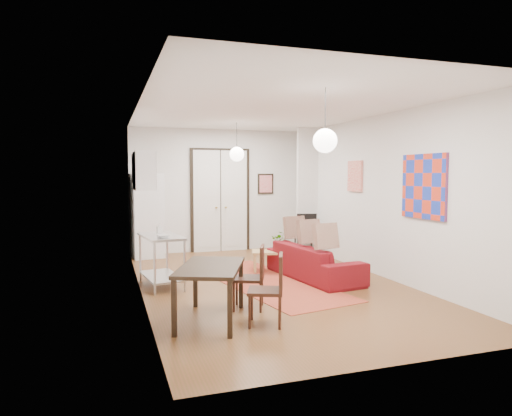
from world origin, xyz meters
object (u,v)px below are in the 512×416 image
object	(u,v)px
kitchen_counter	(161,254)
black_side_chair	(303,230)
fridge	(147,216)
coffee_table	(275,254)
dining_chair_near	(246,271)
dining_table	(211,272)
dining_chair_far	(263,283)
sofa	(314,261)

from	to	relation	value
kitchen_counter	black_side_chair	bearing A→B (deg)	22.31
fridge	black_side_chair	xyz separation A→B (m)	(3.43, -0.77, -0.36)
coffee_table	dining_chair_near	xyz separation A→B (m)	(-1.20, -2.07, 0.17)
dining_table	dining_chair_far	bearing A→B (deg)	-23.79
kitchen_counter	dining_chair_near	world-z (taller)	dining_chair_near
sofa	dining_chair_far	distance (m)	2.60
fridge	dining_chair_near	bearing A→B (deg)	-85.24
sofa	fridge	distance (m)	4.06
coffee_table	dining_chair_near	world-z (taller)	dining_chair_near
sofa	fridge	size ratio (longest dim) A/B	1.11
dining_table	black_side_chair	xyz separation A→B (m)	(3.05, 4.00, -0.06)
kitchen_counter	black_side_chair	xyz separation A→B (m)	(3.43, 2.01, 0.03)
sofa	kitchen_counter	xyz separation A→B (m)	(-2.63, 0.25, 0.23)
fridge	black_side_chair	bearing A→B (deg)	-20.66
sofa	kitchen_counter	world-z (taller)	kitchen_counter
sofa	dining_table	distance (m)	2.86
dining_chair_far	black_side_chair	distance (m)	4.92
coffee_table	dining_table	world-z (taller)	dining_table
sofa	coffee_table	size ratio (longest dim) A/B	2.11
dining_chair_near	fridge	bearing A→B (deg)	-144.90
kitchen_counter	sofa	bearing A→B (deg)	-13.54
fridge	dining_chair_far	size ratio (longest dim) A/B	2.12
sofa	coffee_table	xyz separation A→B (m)	(-0.44, 0.77, 0.03)
sofa	fridge	world-z (taller)	fridge
dining_chair_far	dining_chair_near	bearing A→B (deg)	-157.67
fridge	dining_chair_far	xyz separation A→B (m)	(0.98, -5.03, -0.42)
fridge	dining_chair_near	xyz separation A→B (m)	(0.98, -4.33, -0.42)
dining_chair_near	black_side_chair	world-z (taller)	black_side_chair
kitchen_counter	dining_table	size ratio (longest dim) A/B	0.80
dining_table	dining_chair_far	size ratio (longest dim) A/B	1.66
coffee_table	dining_table	distance (m)	3.10
kitchen_counter	dining_chair_far	distance (m)	2.46
coffee_table	black_side_chair	xyz separation A→B (m)	(1.25, 1.49, 0.23)
fridge	dining_table	distance (m)	4.79
coffee_table	sofa	bearing A→B (deg)	-60.18
coffee_table	kitchen_counter	distance (m)	2.25
kitchen_counter	dining_chair_far	bearing A→B (deg)	-74.49
dining_table	black_side_chair	bearing A→B (deg)	52.67
fridge	dining_chair_near	size ratio (longest dim) A/B	2.12
dining_table	dining_chair_far	distance (m)	0.67
black_side_chair	coffee_table	bearing A→B (deg)	63.39
black_side_chair	dining_chair_far	bearing A→B (deg)	73.38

